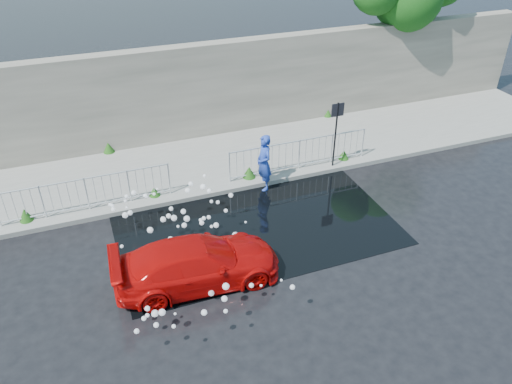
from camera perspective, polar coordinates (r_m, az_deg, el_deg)
ground at (r=13.95m, az=-0.61°, el=-6.46°), size 90.00×90.00×0.00m
pavement at (r=17.89m, az=-6.17°, el=3.28°), size 30.00×4.00×0.15m
curb at (r=16.22m, az=-4.28°, el=0.05°), size 30.00×0.25×0.16m
retaining_wall at (r=19.05m, az=-8.30°, el=11.11°), size 30.00×0.60×3.50m
puddle at (r=14.82m, az=-0.14°, el=-3.72°), size 8.00×5.00×0.01m
sign_post at (r=16.98m, az=9.17°, el=7.62°), size 0.45×0.06×2.50m
railing_left at (r=15.75m, az=-18.80°, el=-0.08°), size 5.05×0.05×1.10m
railing_right at (r=17.11m, az=4.95°, el=4.42°), size 5.05×0.05×1.10m
weeds at (r=17.24m, az=-6.88°, el=3.00°), size 12.17×3.93×0.40m
water_spray at (r=13.49m, az=-8.63°, el=-4.59°), size 3.67×5.52×0.97m
red_car at (r=12.64m, az=-6.72°, el=-8.05°), size 4.25×1.92×1.21m
person at (r=16.03m, az=0.93°, el=3.36°), size 0.49×0.72×1.90m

